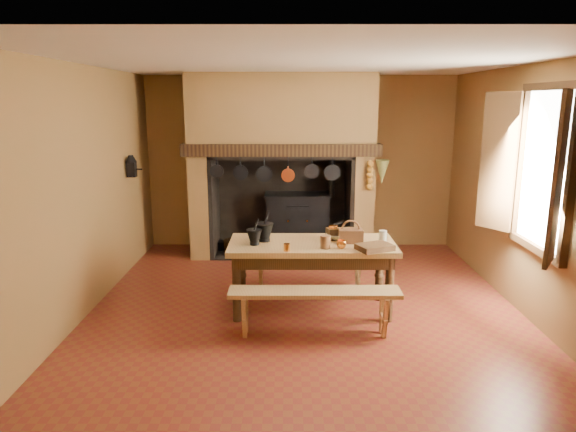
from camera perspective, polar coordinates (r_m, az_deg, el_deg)
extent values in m
plane|color=#632D17|center=(6.17, 1.87, -10.18)|extent=(5.50, 5.50, 0.00)
plane|color=silver|center=(5.70, 2.08, 16.73)|extent=(5.50, 5.50, 0.00)
cube|color=brown|center=(8.50, 1.37, 5.94)|extent=(5.00, 0.02, 2.80)
cube|color=brown|center=(6.22, -21.76, 2.55)|extent=(0.02, 5.50, 2.80)
cube|color=brown|center=(6.37, 25.10, 2.47)|extent=(0.02, 5.50, 2.80)
cube|color=brown|center=(3.10, 3.61, -6.05)|extent=(5.00, 0.02, 2.80)
cube|color=brown|center=(8.16, -9.56, 5.49)|extent=(0.30, 0.90, 2.80)
cube|color=brown|center=(8.13, 8.18, 5.50)|extent=(0.30, 0.90, 2.80)
cube|color=brown|center=(7.99, -0.72, 11.27)|extent=(2.20, 0.90, 1.20)
cube|color=black|center=(7.62, -0.75, 7.35)|extent=(2.95, 0.22, 0.18)
cube|color=black|center=(8.56, -0.66, 1.92)|extent=(2.20, 0.06, 1.60)
cube|color=black|center=(8.33, -0.68, -3.97)|extent=(2.20, 0.90, 0.02)
cube|color=black|center=(8.36, 1.04, -0.78)|extent=(1.00, 0.50, 0.90)
cube|color=black|center=(8.25, 1.05, 2.36)|extent=(1.04, 0.54, 0.04)
cube|color=black|center=(8.09, 1.07, -0.52)|extent=(0.35, 0.02, 0.45)
cylinder|color=black|center=(8.24, 4.90, 4.64)|extent=(0.10, 0.10, 0.70)
cylinder|color=orange|center=(8.07, 0.01, -0.55)|extent=(0.03, 0.03, 0.03)
cylinder|color=orange|center=(8.07, 2.14, -0.55)|extent=(0.03, 0.03, 0.03)
cylinder|color=orange|center=(8.35, -5.84, -3.35)|extent=(0.40, 0.40, 0.20)
cylinder|color=orange|center=(8.11, -5.67, -3.91)|extent=(0.34, 0.34, 0.18)
cube|color=black|center=(8.48, -7.12, -3.29)|extent=(0.18, 0.18, 0.16)
cone|color=#606630|center=(7.67, 10.41, 4.85)|extent=(0.20, 0.20, 0.35)
cube|color=white|center=(5.96, 26.78, 4.62)|extent=(0.02, 1.00, 1.60)
cube|color=#332010|center=(5.91, 27.34, 12.70)|extent=(0.08, 1.16, 0.08)
cube|color=#332010|center=(6.10, 25.75, -3.19)|extent=(0.08, 1.16, 0.08)
cube|color=#332010|center=(5.26, 27.80, 3.61)|extent=(0.29, 0.39, 1.60)
cube|color=#332010|center=(6.48, 22.31, 5.57)|extent=(0.29, 0.39, 1.60)
cube|color=black|center=(7.63, -16.98, 5.00)|extent=(0.12, 0.12, 0.22)
cone|color=black|center=(7.61, -17.06, 6.12)|extent=(0.16, 0.16, 0.10)
cylinder|color=black|center=(7.60, -16.33, 5.02)|extent=(0.12, 0.02, 0.02)
cube|color=tan|center=(5.87, 2.68, -3.25)|extent=(1.89, 0.84, 0.06)
cube|color=#332010|center=(5.90, 2.67, -4.23)|extent=(1.76, 0.71, 0.15)
cylinder|color=#332010|center=(5.72, -5.73, -8.05)|extent=(0.09, 0.09, 0.76)
cylinder|color=#332010|center=(5.80, 11.18, -7.94)|extent=(0.09, 0.09, 0.76)
cylinder|color=#332010|center=(6.31, -5.17, -6.03)|extent=(0.09, 0.09, 0.76)
cylinder|color=#332010|center=(6.38, 10.11, -5.97)|extent=(0.09, 0.09, 0.76)
cube|color=tan|center=(5.33, 2.97, -8.44)|extent=(1.77, 0.31, 0.04)
cube|color=tan|center=(6.59, 2.40, -4.85)|extent=(1.54, 0.27, 0.04)
cylinder|color=black|center=(5.90, -2.64, -2.65)|extent=(0.13, 0.13, 0.04)
cone|color=black|center=(5.87, -2.65, -1.65)|extent=(0.21, 0.21, 0.18)
cylinder|color=black|center=(5.84, -2.42, -0.22)|extent=(0.09, 0.06, 0.17)
cylinder|color=black|center=(5.77, -3.75, -3.05)|extent=(0.10, 0.10, 0.03)
cone|color=black|center=(5.75, -3.76, -2.21)|extent=(0.18, 0.18, 0.14)
cylinder|color=black|center=(5.71, -3.58, -1.01)|extent=(0.07, 0.04, 0.14)
cube|color=#332010|center=(5.98, 5.01, -1.98)|extent=(0.17, 0.17, 0.14)
cylinder|color=orange|center=(5.96, 5.03, -1.20)|extent=(0.10, 0.10, 0.03)
cylinder|color=black|center=(5.96, 5.57, -0.83)|extent=(0.11, 0.05, 0.04)
cylinder|color=orange|center=(5.52, -0.13, -3.49)|extent=(0.09, 0.09, 0.08)
cylinder|color=orange|center=(5.98, 6.65, -2.27)|extent=(0.10, 0.10, 0.09)
imported|color=beige|center=(6.02, 5.63, -2.23)|extent=(0.31, 0.31, 0.07)
cylinder|color=brown|center=(5.63, 4.16, -2.88)|extent=(0.12, 0.12, 0.14)
cylinder|color=beige|center=(5.87, 10.49, -2.33)|extent=(0.11, 0.11, 0.15)
cube|color=#4C2917|center=(5.89, 6.96, -2.18)|extent=(0.27, 0.20, 0.15)
torus|color=#4C2917|center=(5.87, 6.98, -1.46)|extent=(0.22, 0.02, 0.22)
cube|color=#332010|center=(5.63, 9.61, -3.44)|extent=(0.44, 0.39, 0.06)
imported|color=orange|center=(5.65, 5.97, -3.15)|extent=(0.15, 0.15, 0.09)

